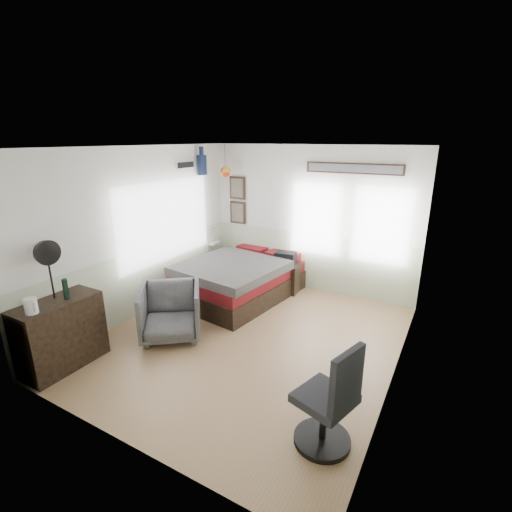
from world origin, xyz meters
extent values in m
cube|color=#A67852|center=(0.00, 0.00, -0.01)|extent=(4.00, 4.50, 0.01)
cube|color=silver|center=(0.00, 2.25, 1.35)|extent=(4.00, 0.02, 2.70)
cube|color=silver|center=(0.00, -2.25, 1.35)|extent=(4.00, 0.02, 2.70)
cube|color=silver|center=(-2.00, 0.00, 1.35)|extent=(0.02, 4.50, 2.70)
cube|color=silver|center=(2.00, 0.00, 1.35)|extent=(0.02, 4.50, 2.70)
cube|color=white|center=(0.00, 0.00, 2.70)|extent=(4.00, 4.50, 0.02)
cube|color=beige|center=(0.00, 2.24, 0.55)|extent=(4.00, 0.01, 1.10)
cube|color=beige|center=(-1.99, 0.00, 0.55)|extent=(0.01, 4.50, 1.10)
cube|color=beige|center=(1.99, 0.00, 0.55)|extent=(0.01, 4.50, 1.10)
cube|color=silver|center=(-1.96, 0.55, 1.45)|extent=(0.03, 2.20, 1.35)
cube|color=silver|center=(0.15, 2.21, 1.40)|extent=(0.95, 0.03, 1.30)
cube|color=silver|center=(1.30, 2.21, 1.40)|extent=(0.95, 0.03, 1.30)
cube|color=#3B2416|center=(-1.55, 2.21, 1.35)|extent=(0.35, 0.03, 0.45)
cube|color=#3B2416|center=(-1.55, 2.21, 1.85)|extent=(0.35, 0.03, 0.45)
cube|color=#7F7259|center=(-1.55, 2.20, 1.35)|extent=(0.27, 0.01, 0.37)
cube|color=#7F7259|center=(-1.55, 2.20, 1.85)|extent=(0.27, 0.01, 0.37)
cube|color=#3B2416|center=(0.75, 2.21, 2.32)|extent=(1.65, 0.03, 0.18)
cube|color=gray|center=(0.75, 2.20, 2.32)|extent=(1.58, 0.01, 0.13)
cube|color=white|center=(-1.97, 1.15, 2.35)|extent=(0.02, 0.48, 0.14)
sphere|color=red|center=(-1.65, 1.95, 2.18)|extent=(0.20, 0.20, 0.20)
cube|color=black|center=(-0.92, 1.25, 0.18)|extent=(1.81, 2.37, 0.35)
cube|color=maroon|center=(-0.92, 1.25, 0.45)|extent=(1.76, 2.33, 0.20)
cube|color=#565656|center=(-0.92, 1.01, 0.62)|extent=(1.79, 1.83, 0.15)
cube|color=maroon|center=(-1.28, 2.13, 0.62)|extent=(0.65, 0.45, 0.15)
cube|color=maroon|center=(-0.56, 2.13, 0.62)|extent=(0.65, 0.45, 0.15)
cube|color=black|center=(-1.74, -1.71, 0.45)|extent=(0.48, 1.00, 0.90)
imported|color=slate|center=(-1.04, -0.47, 0.39)|extent=(1.19, 1.19, 0.78)
cube|color=black|center=(-0.32, 1.91, 0.27)|extent=(0.58, 0.47, 0.55)
cylinder|color=black|center=(1.59, -1.31, 0.03)|extent=(0.55, 0.55, 0.05)
cylinder|color=black|center=(1.59, -1.31, 0.26)|extent=(0.06, 0.06, 0.42)
cube|color=black|center=(1.59, -1.31, 0.51)|extent=(0.60, 0.60, 0.08)
cube|color=black|center=(1.79, -1.37, 0.82)|extent=(0.19, 0.44, 0.55)
cylinder|color=silver|center=(-1.66, -2.04, 0.99)|extent=(0.14, 0.14, 0.19)
cube|color=silver|center=(-1.57, -2.04, 1.00)|extent=(0.02, 0.02, 0.11)
cylinder|color=black|center=(-1.67, -1.60, 1.03)|extent=(0.07, 0.07, 0.26)
cylinder|color=black|center=(-1.83, -1.66, 1.19)|extent=(0.02, 0.02, 0.58)
cylinder|color=black|center=(-1.83, -1.66, 1.50)|extent=(0.08, 0.29, 0.29)
cylinder|color=black|center=(-1.79, -1.66, 1.50)|extent=(0.04, 0.31, 0.31)
cube|color=black|center=(-0.32, 1.91, 0.66)|extent=(0.40, 0.29, 0.22)
camera|label=1|loc=(2.44, -4.12, 2.81)|focal=26.00mm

